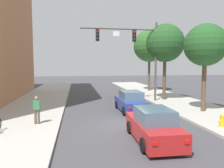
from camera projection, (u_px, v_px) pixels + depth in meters
ground_plane at (127, 125)px, 12.92m from camera, size 120.00×120.00×0.00m
sidewalk_left at (13, 129)px, 11.85m from camera, size 5.00×60.00×0.15m
sidewalk_right at (224, 119)px, 13.98m from camera, size 5.00×60.00×0.15m
traffic_signal_mast at (135, 46)px, 20.20m from camera, size 7.33×0.38×7.50m
car_lead_blue at (131, 102)px, 16.64m from camera, size 1.88×4.26×1.60m
car_following_red at (153, 126)px, 10.06m from camera, size 1.92×4.28×1.60m
pedestrian_sidewalk_left_walker at (37, 108)px, 12.51m from camera, size 0.36×0.22×1.64m
fire_hydrant at (222, 120)px, 11.95m from camera, size 0.48×0.24×0.72m
street_tree_nearest at (205, 45)px, 15.68m from camera, size 3.10×3.10×6.47m
street_tree_second at (165, 43)px, 21.19m from camera, size 3.76×3.76×7.51m
street_tree_third at (149, 46)px, 28.82m from camera, size 4.30×4.30×8.18m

